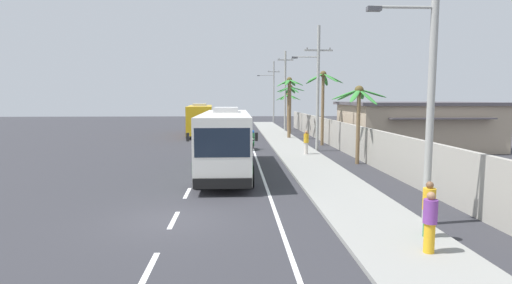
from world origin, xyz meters
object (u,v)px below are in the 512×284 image
at_px(pedestrian_midwalk, 306,142).
at_px(utility_pole_mid, 317,86).
at_px(utility_pole_far, 285,90).
at_px(palm_third, 290,97).
at_px(roadside_building, 414,125).
at_px(pedestrian_near_kerb, 430,221).
at_px(motorcycle_beside_bus, 253,142).
at_px(palm_fourth, 288,102).
at_px(palm_nearest, 323,91).
at_px(coach_bus_far_lane, 200,119).
at_px(palm_second, 358,104).
at_px(coach_bus_foreground, 226,139).
at_px(utility_pole_distant, 273,90).
at_px(utility_pole_nearest, 430,64).
at_px(palm_farthest, 289,97).
at_px(pedestrian_far_walk, 429,208).

relative_size(pedestrian_midwalk, utility_pole_mid, 0.17).
bearing_deg(utility_pole_far, palm_third, -90.43).
xyz_separation_m(utility_pole_far, roadside_building, (8.78, -17.20, -3.21)).
bearing_deg(pedestrian_near_kerb, motorcycle_beside_bus, -40.14).
xyz_separation_m(utility_pole_far, palm_fourth, (0.69, 2.65, -1.52)).
relative_size(palm_nearest, roadside_building, 0.56).
height_order(coach_bus_far_lane, palm_third, palm_third).
distance_m(palm_second, palm_third, 20.48).
bearing_deg(palm_second, utility_pole_far, 93.47).
distance_m(utility_pole_mid, palm_fourth, 21.49).
bearing_deg(utility_pole_mid, coach_bus_foreground, -128.19).
bearing_deg(roadside_building, utility_pole_distant, 103.33).
bearing_deg(pedestrian_midwalk, palm_second, 165.51).
bearing_deg(utility_pole_distant, utility_pole_nearest, -90.23).
bearing_deg(palm_farthest, motorcycle_beside_bus, -115.73).
height_order(utility_pole_far, palm_second, utility_pole_far).
relative_size(utility_pole_nearest, palm_farthest, 1.58).
bearing_deg(palm_nearest, pedestrian_midwalk, -111.47).
distance_m(utility_pole_nearest, palm_nearest, 22.80).
height_order(utility_pole_mid, palm_nearest, utility_pole_mid).
bearing_deg(pedestrian_far_walk, utility_pole_distant, -133.75).
relative_size(coach_bus_far_lane, palm_nearest, 1.81).
height_order(motorcycle_beside_bus, palm_third, palm_third).
height_order(motorcycle_beside_bus, pedestrian_near_kerb, pedestrian_near_kerb).
distance_m(pedestrian_near_kerb, utility_pole_distant, 59.34).
bearing_deg(palm_second, pedestrian_midwalk, 125.38).
distance_m(pedestrian_midwalk, palm_farthest, 12.79).
bearing_deg(motorcycle_beside_bus, utility_pole_nearest, -76.45).
height_order(utility_pole_far, palm_farthest, utility_pole_far).
distance_m(coach_bus_far_lane, motorcycle_beside_bus, 14.44).
bearing_deg(palm_farthest, roadside_building, -40.40).
relative_size(palm_second, roadside_building, 0.42).
xyz_separation_m(pedestrian_near_kerb, pedestrian_far_walk, (0.55, 1.21, 0.01)).
xyz_separation_m(coach_bus_foreground, palm_farthest, (6.04, 18.45, 2.43)).
height_order(pedestrian_far_walk, palm_second, palm_second).
bearing_deg(pedestrian_near_kerb, palm_farthest, -50.05).
distance_m(coach_bus_foreground, palm_nearest, 15.48).
xyz_separation_m(coach_bus_far_lane, pedestrian_midwalk, (9.04, -17.24, -0.84)).
height_order(palm_nearest, roadside_building, palm_nearest).
xyz_separation_m(utility_pole_mid, palm_second, (1.34, -6.40, -1.33)).
xyz_separation_m(palm_third, roadside_building, (8.81, -12.42, -2.39)).
xyz_separation_m(coach_bus_far_lane, utility_pole_mid, (10.32, -14.53, 3.27)).
xyz_separation_m(pedestrian_near_kerb, roadside_building, (9.92, 23.16, 0.95)).
xyz_separation_m(motorcycle_beside_bus, palm_fourth, (5.47, 20.27, 2.97)).
height_order(pedestrian_far_walk, roadside_building, roadside_building).
bearing_deg(palm_third, palm_nearest, -81.15).
height_order(coach_bus_foreground, palm_fourth, palm_fourth).
xyz_separation_m(palm_third, palm_fourth, (0.73, 7.42, -0.70)).
relative_size(utility_pole_mid, utility_pole_far, 0.98).
height_order(coach_bus_foreground, palm_nearest, palm_nearest).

